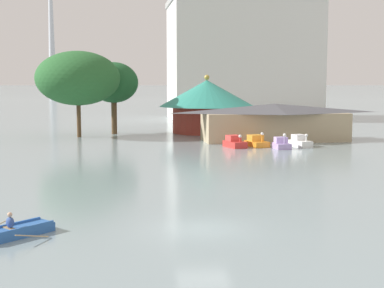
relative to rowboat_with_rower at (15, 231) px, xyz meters
name	(u,v)px	position (x,y,z in m)	size (l,w,h in m)	color
ground_plane	(203,229)	(8.44, 0.11, -0.24)	(2000.00, 2000.00, 0.00)	gray
rowboat_with_rower	(15,231)	(0.00, 0.00, 0.00)	(3.29, 3.21, 1.15)	#2D60AD
pedal_boat_red	(235,143)	(16.80, 31.49, 0.26)	(2.20, 3.05, 1.43)	red
pedal_boat_orange	(257,142)	(19.25, 31.86, 0.24)	(2.29, 3.06, 1.61)	orange
pedal_boat_lavender	(281,144)	(21.28, 29.63, 0.24)	(1.48, 2.27, 1.66)	#B299D8
pedal_boat_white	(300,142)	(23.73, 31.02, 0.27)	(1.96, 3.02, 1.47)	white
boathouse	(274,121)	(22.77, 37.32, 1.98)	(17.74, 6.69, 4.27)	tan
green_roof_pavilion	(207,102)	(16.67, 48.34, 3.83)	(12.72, 12.72, 7.72)	#993328
shoreline_tree_tall_left	(78,78)	(0.08, 44.54, 6.97)	(10.29, 10.29, 10.53)	brown
shoreline_tree_mid	(114,83)	(4.39, 48.26, 6.41)	(6.37, 6.37, 9.32)	brown
background_building_block	(242,59)	(27.67, 75.40, 10.62)	(26.45, 17.21, 21.67)	silver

